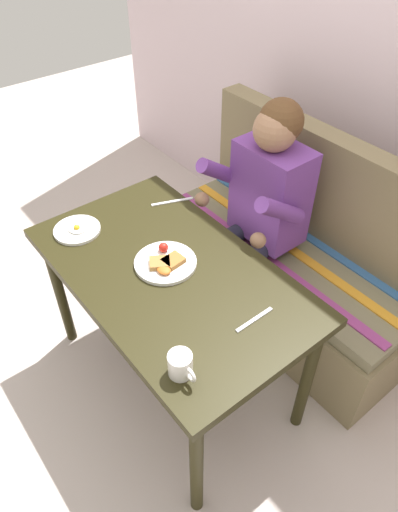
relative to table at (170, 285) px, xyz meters
name	(u,v)px	position (x,y,z in m)	size (l,w,h in m)	color
ground_plane	(175,375)	(0.00, 0.00, -0.65)	(8.00, 8.00, 0.00)	beige
table	(170,285)	(0.00, 0.00, 0.00)	(1.20, 0.70, 0.73)	black
couch	(290,262)	(0.00, 0.76, -0.32)	(1.44, 0.56, 1.00)	olive
person	(259,201)	(-0.10, 0.59, 0.09)	(0.45, 0.61, 1.21)	#6D398E
plate_breakfast	(165,262)	(-0.03, 0.01, 0.10)	(0.25, 0.25, 0.05)	white
plate_eggs	(77,230)	(-0.44, -0.17, 0.09)	(0.20, 0.20, 0.04)	white
coffee_mug	(181,365)	(0.41, -0.25, 0.13)	(0.12, 0.08, 0.09)	white
fork	(254,320)	(0.40, 0.09, 0.08)	(0.01, 0.17, 0.01)	silver
knife	(172,202)	(-0.36, 0.28, 0.08)	(0.01, 0.20, 0.01)	silver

